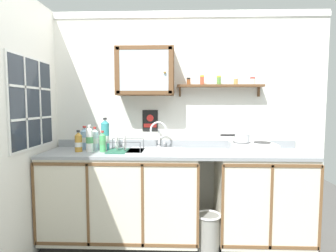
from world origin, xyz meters
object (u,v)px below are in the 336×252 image
Objects in this scene: bottle_water_blue_5 at (85,139)px; bottle_juice_amber_3 at (78,142)px; sink at (156,153)px; trash_bin at (208,233)px; warning_sign at (150,121)px; bottle_detergent_teal_4 at (105,136)px; saucepan at (241,137)px; bottle_soda_green_1 at (103,142)px; bottle_opaque_white_0 at (90,139)px; bottle_water_clear_2 at (95,140)px; wall_cabinet at (145,72)px; dish_rack at (125,149)px; hot_plate_stove at (253,147)px.

bottle_juice_amber_3 is at bearing -94.59° from bottle_water_blue_5.
trash_bin is (0.52, -0.21, -0.73)m from sink.
bottle_detergent_teal_4 is at bearing -154.88° from warning_sign.
saucepan is 1.40m from bottle_soda_green_1.
bottle_juice_amber_3 is at bearing 176.12° from bottle_opaque_white_0.
bottle_juice_amber_3 is at bearing -176.96° from saucepan.
bottle_water_clear_2 is (-0.63, 0.02, 0.14)m from sink.
dish_rack is at bearing -139.02° from wall_cabinet.
warning_sign is at bearing 166.40° from hot_plate_stove.
warning_sign reaches higher than bottle_opaque_white_0.
sink is at bearing 8.03° from bottle_soda_green_1.
saucepan is at bearing -13.66° from warning_sign.
bottle_opaque_white_0 is at bearing -172.97° from sink.
bottle_soda_green_1 is 0.23m from dish_rack.
bottle_water_blue_5 is 0.65× the size of trash_bin.
warning_sign is 1.29m from trash_bin.
saucepan is 0.49× the size of wall_cabinet.
wall_cabinet is (0.54, 0.20, 0.69)m from bottle_opaque_white_0.
bottle_water_blue_5 is 0.48m from dish_rack.
bottle_water_clear_2 is 0.72× the size of bottle_detergent_teal_4.
wall_cabinet is at bearing -104.44° from warning_sign.
sink is at bearing -71.66° from warning_sign.
bottle_soda_green_1 is at bearing 172.76° from trash_bin.
bottle_opaque_white_0 is 0.36m from dish_rack.
wall_cabinet reaches higher than bottle_opaque_white_0.
hot_plate_stove is (0.98, -0.01, 0.07)m from sink.
bottle_water_blue_5 is (-0.23, 0.04, -0.04)m from bottle_detergent_teal_4.
sink is 1.54× the size of dish_rack.
bottle_soda_green_1 is 0.14m from bottle_water_clear_2.
bottle_water_clear_2 is at bearing 178.94° from hot_plate_stove.
bottle_opaque_white_0 is at bearing -175.34° from dish_rack.
bottle_juice_amber_3 is 0.87× the size of bottle_water_blue_5.
bottle_water_blue_5 is (-0.10, 0.16, -0.01)m from bottle_opaque_white_0.
bottle_detergent_teal_4 is at bearing 176.21° from sink.
bottle_water_blue_5 is 0.95m from wall_cabinet.
bottle_soda_green_1 is 0.85m from wall_cabinet.
sink reaches higher than saucepan.
saucepan is 1.65m from bottle_juice_amber_3.
sink is at bearing -179.07° from saucepan.
bottle_detergent_teal_4 is (0.24, 0.11, 0.06)m from bottle_juice_amber_3.
bottle_detergent_teal_4 is at bearing 166.99° from trash_bin.
dish_rack reaches higher than trash_bin.
bottle_water_blue_5 is 0.72m from warning_sign.
hot_plate_stove is 1.29m from dish_rack.
hot_plate_stove is at bearing -13.02° from saucepan.
saucepan is 0.83× the size of dish_rack.
hot_plate_stove is 0.95m from trash_bin.
saucepan is (-0.11, 0.02, 0.09)m from hot_plate_stove.
bottle_water_blue_5 reaches higher than trash_bin.
bottle_soda_green_1 is at bearing -144.34° from warning_sign.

